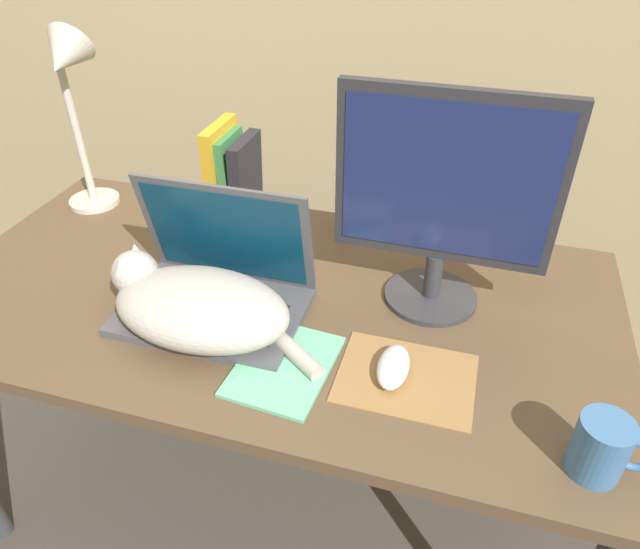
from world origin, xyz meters
name	(u,v)px	position (x,y,z in m)	size (l,w,h in m)	color
desk	(272,317)	(0.00, 0.38, 0.64)	(1.45, 0.75, 0.71)	brown
laptop	(217,288)	(-0.09, 0.30, 0.75)	(0.36, 0.25, 0.26)	#4C4C51
cat	(197,305)	(-0.09, 0.23, 0.77)	(0.47, 0.22, 0.14)	#B2ADA3
external_monitor	(444,198)	(0.33, 0.45, 0.94)	(0.42, 0.19, 0.44)	#333338
mousepad	(406,378)	(0.32, 0.21, 0.71)	(0.24, 0.19, 0.00)	olive
computer_mouse	(393,367)	(0.29, 0.21, 0.73)	(0.06, 0.11, 0.04)	silver
book_row	(233,179)	(-0.19, 0.64, 0.83)	(0.09, 0.16, 0.26)	gold
desk_lamp	(70,91)	(-0.56, 0.59, 1.02)	(0.17, 0.17, 0.47)	beige
notepad	(284,366)	(0.10, 0.18, 0.71)	(0.18, 0.23, 0.01)	#6BBC93
webcam	(347,211)	(0.09, 0.69, 0.75)	(0.05, 0.05, 0.08)	#232328
mug	(602,448)	(0.62, 0.10, 0.76)	(0.12, 0.08, 0.10)	teal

